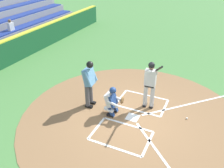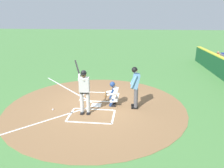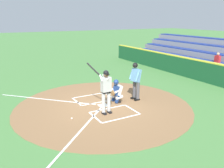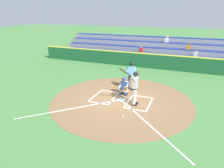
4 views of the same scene
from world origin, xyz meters
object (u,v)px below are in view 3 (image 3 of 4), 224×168
plate_umpire (136,79)px  baseball (72,118)px  batter (106,89)px  catcher (117,91)px

plate_umpire → baseball: bearing=100.9°
batter → catcher: bearing=-48.4°
plate_umpire → baseball: plate_umpire is taller
batter → plate_umpire: bearing=-68.4°
baseball → catcher: bearing=-72.3°
catcher → plate_umpire: (-0.13, -0.99, 0.49)m
batter → plate_umpire: 2.21m
plate_umpire → batter: bearing=111.6°
catcher → baseball: bearing=107.7°
batter → catcher: batter is taller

